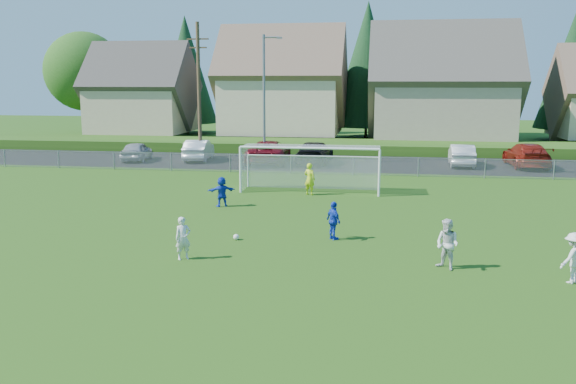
% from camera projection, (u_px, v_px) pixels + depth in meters
% --- Properties ---
extents(ground, '(160.00, 160.00, 0.00)m').
position_uv_depth(ground, '(245.00, 290.00, 17.39)').
color(ground, '#193D0C').
rests_on(ground, ground).
extents(asphalt_lot, '(60.00, 60.00, 0.00)m').
position_uv_depth(asphalt_lot, '(329.00, 163.00, 44.12)').
color(asphalt_lot, black).
rests_on(asphalt_lot, ground).
extents(grass_embankment, '(70.00, 6.00, 0.80)m').
position_uv_depth(grass_embankment, '(337.00, 146.00, 51.33)').
color(grass_embankment, '#1E420F').
rests_on(grass_embankment, ground).
extents(soccer_ball, '(0.22, 0.22, 0.22)m').
position_uv_depth(soccer_ball, '(236.00, 237.00, 22.85)').
color(soccer_ball, white).
rests_on(soccer_ball, ground).
extents(player_white_a, '(0.63, 0.58, 1.44)m').
position_uv_depth(player_white_a, '(183.00, 238.00, 20.28)').
color(player_white_a, silver).
rests_on(player_white_a, ground).
extents(player_white_b, '(0.99, 0.98, 1.62)m').
position_uv_depth(player_white_b, '(447.00, 244.00, 19.19)').
color(player_white_b, silver).
rests_on(player_white_b, ground).
extents(player_white_c, '(1.13, 1.05, 1.53)m').
position_uv_depth(player_white_c, '(574.00, 258.00, 17.90)').
color(player_white_c, silver).
rests_on(player_white_c, ground).
extents(player_blue_a, '(0.79, 0.90, 1.45)m').
position_uv_depth(player_blue_a, '(334.00, 221.00, 22.80)').
color(player_blue_a, '#1435BC').
rests_on(player_blue_a, ground).
extents(player_blue_b, '(1.37, 0.96, 1.43)m').
position_uv_depth(player_blue_b, '(222.00, 192.00, 28.81)').
color(player_blue_b, '#1435BC').
rests_on(player_blue_b, ground).
extents(goalkeeper, '(0.72, 0.61, 1.68)m').
position_uv_depth(goalkeeper, '(310.00, 179.00, 31.72)').
color(goalkeeper, '#C6DF1A').
rests_on(goalkeeper, ground).
extents(car_a, '(2.14, 4.26, 1.39)m').
position_uv_depth(car_a, '(137.00, 151.00, 45.34)').
color(car_a, '#A3A6AB').
rests_on(car_a, ground).
extents(car_b, '(2.16, 4.83, 1.54)m').
position_uv_depth(car_b, '(199.00, 150.00, 45.52)').
color(car_b, white).
rests_on(car_b, ground).
extents(car_c, '(2.99, 6.03, 1.64)m').
position_uv_depth(car_c, '(269.00, 152.00, 43.81)').
color(car_c, maroon).
rests_on(car_c, ground).
extents(car_d, '(2.39, 5.50, 1.58)m').
position_uv_depth(car_d, '(315.00, 153.00, 43.59)').
color(car_d, black).
rests_on(car_d, ground).
extents(car_f, '(1.79, 4.63, 1.50)m').
position_uv_depth(car_f, '(462.00, 155.00, 42.55)').
color(car_f, silver).
rests_on(car_f, ground).
extents(car_g, '(2.44, 5.74, 1.65)m').
position_uv_depth(car_g, '(527.00, 155.00, 41.95)').
color(car_g, maroon).
rests_on(car_g, ground).
extents(soccer_goal, '(7.42, 1.90, 2.50)m').
position_uv_depth(soccer_goal, '(311.00, 161.00, 32.70)').
color(soccer_goal, white).
rests_on(soccer_goal, ground).
extents(chainlink_fence, '(52.06, 0.06, 1.20)m').
position_uv_depth(chainlink_fence, '(322.00, 165.00, 38.66)').
color(chainlink_fence, gray).
rests_on(chainlink_fence, ground).
extents(streetlight, '(1.38, 0.18, 9.00)m').
position_uv_depth(streetlight, '(265.00, 96.00, 42.46)').
color(streetlight, slate).
rests_on(streetlight, ground).
extents(utility_pole, '(1.60, 0.26, 10.00)m').
position_uv_depth(utility_pole, '(199.00, 91.00, 44.14)').
color(utility_pole, '#473321').
rests_on(utility_pole, ground).
extents(houses_row, '(53.90, 11.45, 13.27)m').
position_uv_depth(houses_row, '(365.00, 65.00, 57.03)').
color(houses_row, tan).
rests_on(houses_row, ground).
extents(tree_row, '(65.98, 12.36, 13.80)m').
position_uv_depth(tree_row, '(358.00, 70.00, 63.34)').
color(tree_row, '#382616').
rests_on(tree_row, ground).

